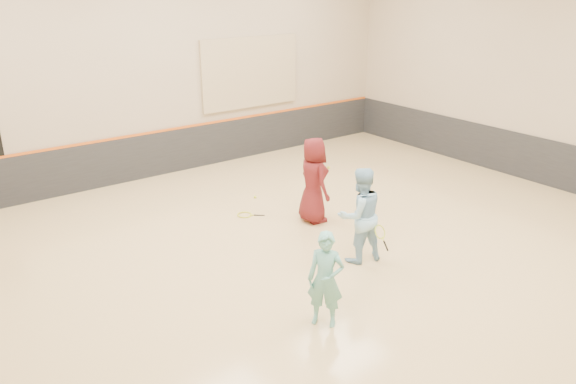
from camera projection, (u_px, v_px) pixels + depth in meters
room at (301, 214)px, 10.73m from camera, size 15.04×12.04×6.22m
wainscot_back at (166, 152)px, 15.27m from camera, size 14.90×0.04×1.20m
wainscot_right at (521, 156)px, 14.99m from camera, size 0.04×11.90×1.20m
accent_stripe at (164, 130)px, 15.04m from camera, size 14.90×0.03×0.06m
acoustic_panel at (251, 72)px, 16.14m from camera, size 3.20×0.08×2.00m
girl at (326, 279)px, 8.49m from camera, size 0.64×0.67×1.54m
instructor at (360, 215)px, 10.41m from camera, size 1.03×0.88×1.85m
young_man at (313, 180)px, 12.14m from camera, size 0.75×1.01×1.89m
held_racket at (380, 232)px, 10.30m from camera, size 0.35×0.35×0.55m
spare_racket at (245, 214)px, 12.73m from camera, size 0.76×0.76×0.07m
ball_under_racket at (326, 245)px, 11.23m from camera, size 0.07×0.07×0.07m
ball_in_hand at (329, 168)px, 11.98m from camera, size 0.07×0.07×0.07m
ball_beside_spare at (255, 197)px, 13.71m from camera, size 0.07×0.07×0.07m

